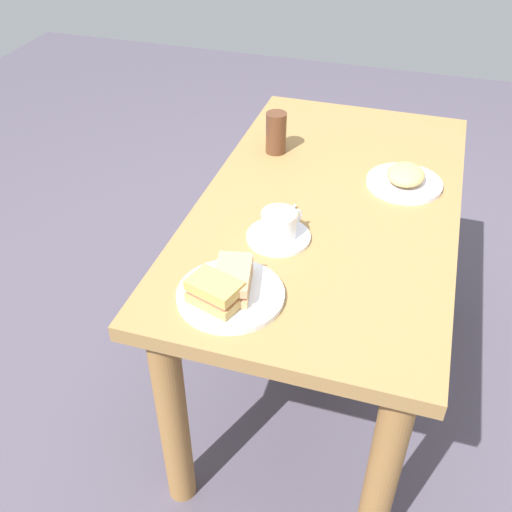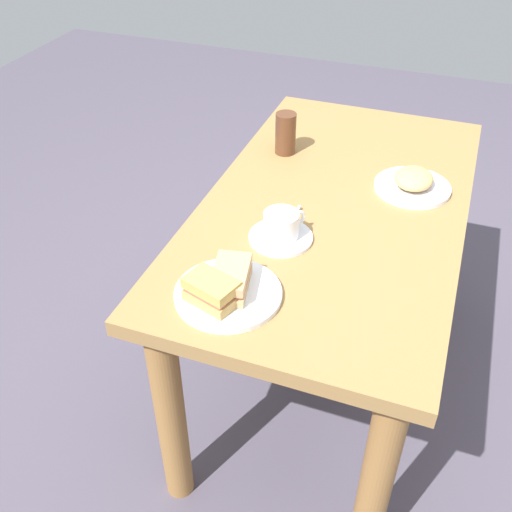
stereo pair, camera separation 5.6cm
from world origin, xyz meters
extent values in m
plane|color=#4E4856|center=(0.00, 0.00, 0.00)|extent=(6.00, 6.00, 0.00)
cube|color=olive|center=(0.00, 0.00, 0.70)|extent=(1.27, 0.70, 0.04)
cylinder|color=olive|center=(-0.55, -0.27, 0.34)|extent=(0.08, 0.08, 0.68)
cylinder|color=olive|center=(0.55, -0.27, 0.34)|extent=(0.08, 0.08, 0.68)
cylinder|color=olive|center=(-0.55, 0.27, 0.34)|extent=(0.08, 0.08, 0.68)
cylinder|color=olive|center=(0.55, 0.27, 0.34)|extent=(0.08, 0.08, 0.68)
cylinder|color=white|center=(-0.47, 0.13, 0.73)|extent=(0.24, 0.24, 0.01)
cube|color=tan|center=(-0.45, 0.13, 0.75)|extent=(0.15, 0.10, 0.02)
cube|color=#A8584E|center=(-0.45, 0.13, 0.76)|extent=(0.13, 0.10, 0.01)
cube|color=tan|center=(-0.45, 0.13, 0.78)|extent=(0.15, 0.10, 0.02)
cube|color=tan|center=(-0.51, 0.15, 0.75)|extent=(0.10, 0.13, 0.03)
cube|color=#B15F4B|center=(-0.51, 0.15, 0.77)|extent=(0.10, 0.12, 0.01)
cube|color=tan|center=(-0.51, 0.15, 0.79)|extent=(0.10, 0.13, 0.03)
cylinder|color=white|center=(-0.22, 0.09, 0.73)|extent=(0.16, 0.16, 0.01)
cylinder|color=white|center=(-0.22, 0.09, 0.77)|extent=(0.09, 0.09, 0.07)
cylinder|color=#B37E51|center=(-0.22, 0.09, 0.80)|extent=(0.08, 0.08, 0.01)
torus|color=white|center=(-0.18, 0.06, 0.77)|extent=(0.04, 0.03, 0.05)
cube|color=silver|center=(-0.11, 0.08, 0.73)|extent=(0.08, 0.01, 0.00)
ellipsoid|color=silver|center=(-0.16, 0.09, 0.74)|extent=(0.03, 0.02, 0.01)
cylinder|color=white|center=(0.13, -0.19, 0.73)|extent=(0.22, 0.22, 0.01)
ellipsoid|color=tan|center=(0.13, -0.19, 0.76)|extent=(0.13, 0.11, 0.04)
cylinder|color=#57331F|center=(0.22, 0.22, 0.79)|extent=(0.06, 0.06, 0.13)
camera|label=1|loc=(-1.39, -0.21, 1.62)|focal=41.62mm
camera|label=2|loc=(-1.37, -0.27, 1.62)|focal=41.62mm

